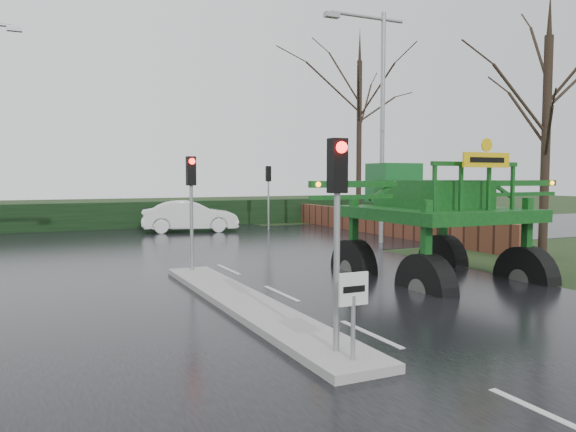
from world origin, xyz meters
name	(u,v)px	position (x,y,z in m)	size (l,w,h in m)	color
ground	(370,335)	(0.00, 0.00, 0.00)	(140.00, 140.00, 0.00)	black
road_main	(209,261)	(0.00, 10.00, 0.00)	(14.00, 80.00, 0.02)	black
road_cross	(169,243)	(0.00, 16.00, 0.01)	(80.00, 12.00, 0.02)	black
median_island	(246,304)	(-1.30, 3.00, 0.09)	(1.20, 10.00, 0.16)	gray
hedge_row	(136,215)	(0.00, 24.00, 0.75)	(44.00, 0.90, 1.50)	black
brick_wall	(369,222)	(10.50, 16.00, 0.60)	(0.40, 20.00, 1.20)	#592D1E
keep_left_sign	(353,302)	(-1.30, -1.50, 1.06)	(0.50, 0.07, 1.35)	gray
traffic_signal_near	(337,199)	(-1.30, -1.01, 2.59)	(0.26, 0.33, 3.52)	gray
traffic_signal_mid	(191,188)	(-1.30, 7.49, 2.59)	(0.26, 0.33, 3.52)	gray
traffic_signal_far	(268,183)	(6.50, 20.01, 2.59)	(0.26, 0.33, 3.52)	gray
street_light_right	(377,106)	(8.19, 12.00, 5.99)	(3.85, 0.30, 10.00)	gray
tree_right_near	(547,114)	(11.50, 6.00, 5.20)	(5.60, 5.60, 9.64)	black
tree_right_far	(359,119)	(13.00, 21.00, 6.50)	(7.00, 7.00, 12.05)	black
crop_sprayer	(421,200)	(3.50, 2.98, 2.32)	(8.79, 5.49, 4.91)	black
white_sedan	(190,232)	(2.15, 20.39, 0.00)	(1.74, 4.98, 1.64)	white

